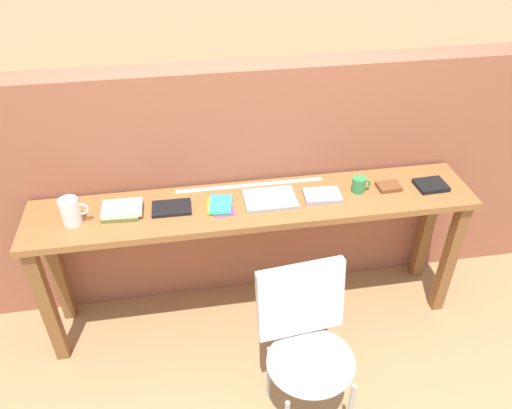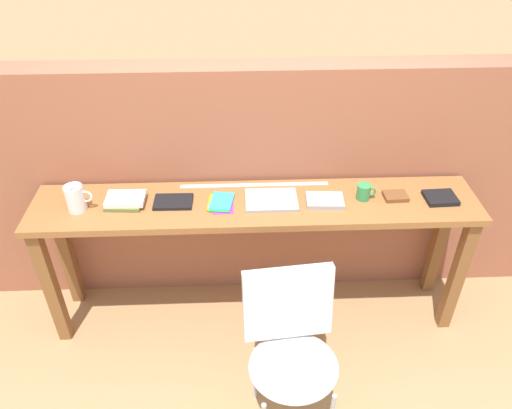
# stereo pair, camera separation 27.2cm
# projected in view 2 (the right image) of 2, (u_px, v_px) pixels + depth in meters

# --- Properties ---
(ground_plane) EXTENTS (40.00, 40.00, 0.00)m
(ground_plane) POSITION_uv_depth(u_px,v_px,m) (258.00, 347.00, 3.05)
(ground_plane) COLOR tan
(brick_wall_back) EXTENTS (6.00, 0.20, 1.54)m
(brick_wall_back) POSITION_uv_depth(u_px,v_px,m) (253.00, 184.00, 3.11)
(brick_wall_back) COLOR #9E5B42
(brick_wall_back) RESTS_ON ground
(sideboard) EXTENTS (2.50, 0.44, 0.88)m
(sideboard) POSITION_uv_depth(u_px,v_px,m) (256.00, 222.00, 2.86)
(sideboard) COLOR #996033
(sideboard) RESTS_ON ground
(chair_white_moulded) EXTENTS (0.48, 0.49, 0.89)m
(chair_white_moulded) POSITION_uv_depth(u_px,v_px,m) (291.00, 345.00, 2.42)
(chair_white_moulded) COLOR silver
(chair_white_moulded) RESTS_ON ground
(pitcher_white) EXTENTS (0.14, 0.10, 0.18)m
(pitcher_white) POSITION_uv_depth(u_px,v_px,m) (76.00, 198.00, 2.67)
(pitcher_white) COLOR white
(pitcher_white) RESTS_ON sideboard
(book_stack_leftmost) EXTENTS (0.22, 0.16, 0.05)m
(book_stack_leftmost) POSITION_uv_depth(u_px,v_px,m) (125.00, 201.00, 2.74)
(book_stack_leftmost) COLOR olive
(book_stack_leftmost) RESTS_ON sideboard
(magazine_cycling) EXTENTS (0.21, 0.14, 0.02)m
(magazine_cycling) POSITION_uv_depth(u_px,v_px,m) (173.00, 202.00, 2.76)
(magazine_cycling) COLOR black
(magazine_cycling) RESTS_ON sideboard
(pamphlet_pile_colourful) EXTENTS (0.16, 0.20, 0.01)m
(pamphlet_pile_colourful) POSITION_uv_depth(u_px,v_px,m) (221.00, 203.00, 2.76)
(pamphlet_pile_colourful) COLOR purple
(pamphlet_pile_colourful) RESTS_ON sideboard
(book_open_centre) EXTENTS (0.29, 0.21, 0.02)m
(book_open_centre) POSITION_uv_depth(u_px,v_px,m) (271.00, 200.00, 2.77)
(book_open_centre) COLOR #9E9EA3
(book_open_centre) RESTS_ON sideboard
(book_grey_hardcover) EXTENTS (0.21, 0.16, 0.03)m
(book_grey_hardcover) POSITION_uv_depth(u_px,v_px,m) (325.00, 200.00, 2.77)
(book_grey_hardcover) COLOR #9E9EA3
(book_grey_hardcover) RESTS_ON sideboard
(mug) EXTENTS (0.11, 0.08, 0.09)m
(mug) POSITION_uv_depth(u_px,v_px,m) (364.00, 192.00, 2.78)
(mug) COLOR #338C4C
(mug) RESTS_ON sideboard
(leather_journal_brown) EXTENTS (0.13, 0.10, 0.02)m
(leather_journal_brown) POSITION_uv_depth(u_px,v_px,m) (395.00, 196.00, 2.80)
(leather_journal_brown) COLOR brown
(leather_journal_brown) RESTS_ON sideboard
(book_repair_rightmost) EXTENTS (0.18, 0.15, 0.03)m
(book_repair_rightmost) POSITION_uv_depth(u_px,v_px,m) (440.00, 198.00, 2.79)
(book_repair_rightmost) COLOR black
(book_repair_rightmost) RESTS_ON sideboard
(ruler_metal_back_edge) EXTENTS (0.86, 0.03, 0.00)m
(ruler_metal_back_edge) POSITION_uv_depth(u_px,v_px,m) (255.00, 185.00, 2.91)
(ruler_metal_back_edge) COLOR silver
(ruler_metal_back_edge) RESTS_ON sideboard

